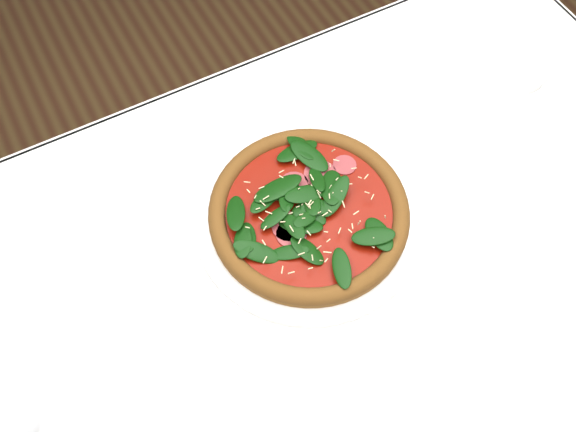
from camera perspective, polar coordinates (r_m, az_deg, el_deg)
ground at (r=1.61m, az=3.09°, el=-15.68°), size 6.00×6.00×0.00m
dining_table at (r=0.99m, az=4.86°, el=-6.61°), size 1.21×0.81×0.75m
plate at (r=0.92m, az=1.84°, el=-0.07°), size 0.33×0.33×0.01m
pizza at (r=0.91m, az=1.88°, el=0.52°), size 0.36×0.36×0.04m
wine_glass at (r=0.72m, az=-23.06°, el=-16.38°), size 0.09×0.09×0.23m
saucer_far at (r=1.16m, az=19.08°, el=12.71°), size 0.13×0.13×0.01m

